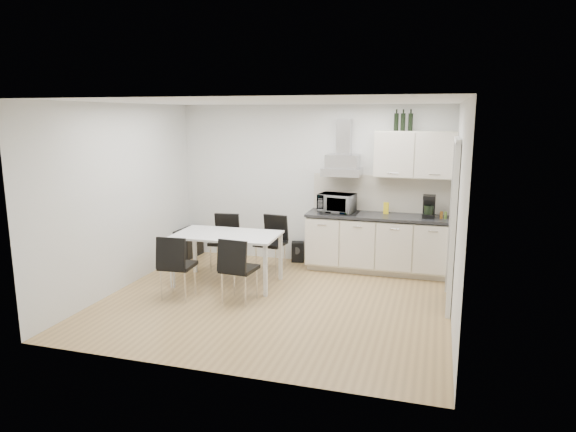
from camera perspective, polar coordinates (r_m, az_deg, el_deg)
name	(u,v)px	position (r m, az deg, el deg)	size (l,w,h in m)	color
ground	(274,301)	(6.93, -1.52, -9.43)	(4.50, 4.50, 0.00)	tan
wall_back	(311,185)	(8.49, 2.62, 3.47)	(4.50, 0.10, 2.60)	silver
wall_front	(206,242)	(4.77, -9.05, -2.83)	(4.50, 0.10, 2.60)	silver
wall_left	(122,197)	(7.58, -17.97, 2.00)	(0.10, 4.00, 2.60)	silver
wall_right	(458,215)	(6.27, 18.36, 0.13)	(0.10, 4.00, 2.60)	silver
ceiling	(273,102)	(6.49, -1.64, 12.59)	(4.50, 4.50, 0.00)	white
doorway	(452,226)	(6.86, 17.77, -1.05)	(0.08, 1.04, 2.10)	white
kitchenette	(381,220)	(8.11, 10.28, -0.44)	(2.22, 0.64, 2.52)	beige
dining_table	(227,239)	(7.48, -6.78, -2.52)	(1.52, 0.89, 0.75)	white
chair_far_left	(224,243)	(8.22, -7.12, -2.97)	(0.44, 0.50, 0.88)	black
chair_far_right	(271,244)	(8.07, -1.95, -3.15)	(0.44, 0.50, 0.88)	black
chair_near_left	(178,266)	(7.08, -12.14, -5.48)	(0.44, 0.50, 0.88)	black
chair_near_right	(239,269)	(6.81, -5.42, -5.93)	(0.44, 0.50, 0.88)	black
guitar_amp	(189,243)	(9.10, -10.98, -2.93)	(0.30, 0.61, 0.49)	black
floor_speaker	(298,252)	(8.67, 1.09, -3.99)	(0.20, 0.18, 0.34)	black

